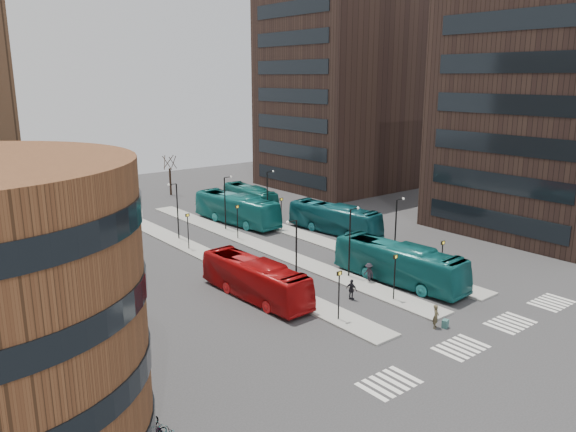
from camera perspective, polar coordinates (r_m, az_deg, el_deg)
ground at (r=38.28m, az=23.10°, el=-13.90°), size 160.00×160.00×0.00m
island_left at (r=55.08m, az=-7.65°, el=-4.24°), size 2.50×45.00×0.15m
island_mid at (r=58.23m, az=-2.60°, el=-3.12°), size 2.50×45.00×0.15m
island_right at (r=61.80m, az=1.90°, el=-2.09°), size 2.50×45.00×0.15m
suitcase at (r=41.65m, az=15.68°, el=-10.49°), size 0.56×0.49×0.59m
red_bus at (r=44.86m, az=-3.36°, el=-6.40°), size 3.07×11.42×3.16m
teal_bus_a at (r=48.86m, az=11.22°, el=-4.75°), size 3.74×12.52×3.44m
teal_bus_b at (r=67.48m, az=-5.24°, el=0.73°), size 4.29×13.04×3.57m
teal_bus_c at (r=63.35m, az=4.73°, el=-0.27°), size 4.14×12.02×3.28m
teal_bus_d at (r=75.16m, az=-3.88°, el=1.92°), size 3.55×11.05×3.02m
traveller at (r=41.23m, az=14.79°, el=-9.83°), size 0.74×0.64×1.72m
commuter_a at (r=43.86m, az=1.97°, el=-7.78°), size 1.11×1.01×1.86m
commuter_b at (r=44.95m, az=6.49°, el=-7.44°), size 0.59×1.04×1.67m
commuter_c at (r=48.62m, az=8.20°, el=-5.75°), size 0.76×1.20×1.77m
bicycle_mid at (r=30.53m, az=-14.49°, el=-19.64°), size 1.65×0.48×0.99m
crosswalk_stripes at (r=41.38m, az=19.36°, el=-11.39°), size 22.35×2.40×0.01m
tower_near at (r=70.00m, az=25.42°, el=10.88°), size 20.12×20.00×30.00m
tower_far at (r=90.36m, az=5.35°, el=12.54°), size 20.12×20.00×30.00m
sign_poles at (r=52.05m, az=1.58°, el=-2.51°), size 12.45×22.12×3.65m
lamp_posts at (r=56.12m, az=-0.90°, el=-0.05°), size 14.04×20.24×6.12m
bare_trees at (r=85.78m, az=-15.28°, el=3.79°), size 10.97×8.14×5.90m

